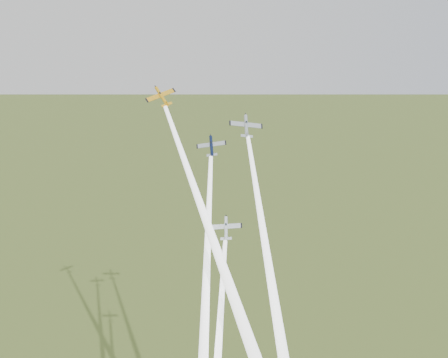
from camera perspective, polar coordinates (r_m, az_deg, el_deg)
plane_yellow at (r=134.45m, az=-6.36°, el=8.35°), size 9.89×7.78×7.80m
smoke_trail_yellow at (r=117.35m, az=-1.74°, el=-4.48°), size 17.08×45.71×44.32m
plane_navy at (r=136.55m, az=-1.29°, el=3.38°), size 7.66×7.38×6.80m
smoke_trail_navy at (r=119.35m, az=-1.87°, el=-11.64°), size 11.30×51.62×48.67m
plane_silver_right at (r=138.13m, az=2.27°, el=5.39°), size 9.16×7.07×7.67m
smoke_trail_silver_right at (r=120.93m, az=4.47°, el=-8.21°), size 2.77×48.88×45.79m
plane_silver_low at (r=126.82m, az=0.21°, el=-5.01°), size 8.02×7.59×6.40m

